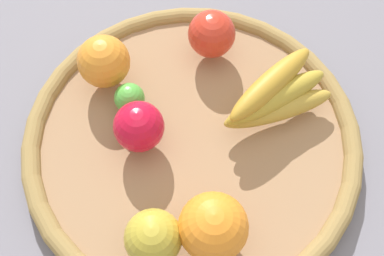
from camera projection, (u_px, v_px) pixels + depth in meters
The scene contains 9 objects.
ground_plane at pixel (192, 147), 0.73m from camera, with size 2.40×2.40×0.00m, color slate.
basket at pixel (192, 141), 0.71m from camera, with size 0.46×0.46×0.04m.
lime_0 at pixel (129, 98), 0.70m from camera, with size 0.04×0.04×0.04m, color green.
banana_bunch at pixel (275, 97), 0.69m from camera, with size 0.16×0.09×0.06m.
apple_1 at pixel (139, 127), 0.67m from camera, with size 0.07×0.07×0.07m, color red.
apple_0 at pixel (212, 34), 0.74m from camera, with size 0.07×0.07×0.07m, color red.
orange_1 at pixel (104, 61), 0.71m from camera, with size 0.07×0.07×0.07m, color orange.
apple_2 at pixel (153, 238), 0.59m from camera, with size 0.07×0.07×0.07m, color #AE9B2F.
orange_0 at pixel (213, 227), 0.59m from camera, with size 0.08×0.08×0.08m, color orange.
Camera 1 is at (0.15, 0.29, 0.65)m, focal length 48.64 mm.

